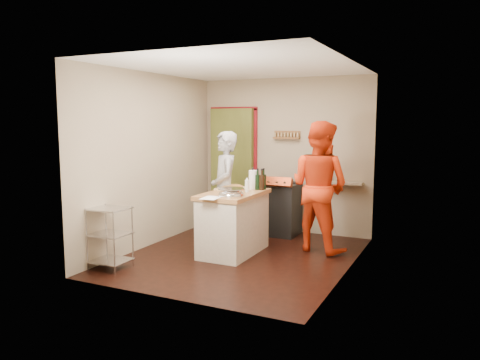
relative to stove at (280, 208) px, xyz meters
The scene contains 10 objects.
floor 1.49m from the stove, 91.94° to the right, with size 3.50×3.50×0.00m, color black.
back_wall 1.03m from the stove, 152.49° to the left, with size 3.00×0.44×2.60m.
left_wall 2.27m from the stove, 137.40° to the right, with size 0.04×3.50×2.60m, color gray.
right_wall 2.20m from the stove, 44.44° to the right, with size 0.04×3.50×2.60m, color gray.
ceiling 2.59m from the stove, 91.94° to the right, with size 3.00×3.50×0.02m, color white.
stove is the anchor object (origin of this frame).
wire_shelving 2.94m from the stove, 116.85° to the right, with size 0.48×0.40×0.80m.
island 1.34m from the stove, 98.65° to the right, with size 0.69×1.32×1.19m.
person_stripe 1.23m from the stove, 114.56° to the right, with size 0.63×0.42×1.73m, color #ADADB2.
person_red 1.17m from the stove, 36.99° to the right, with size 0.92×0.71×1.89m, color red.
Camera 1 is at (2.74, -5.75, 1.89)m, focal length 35.00 mm.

